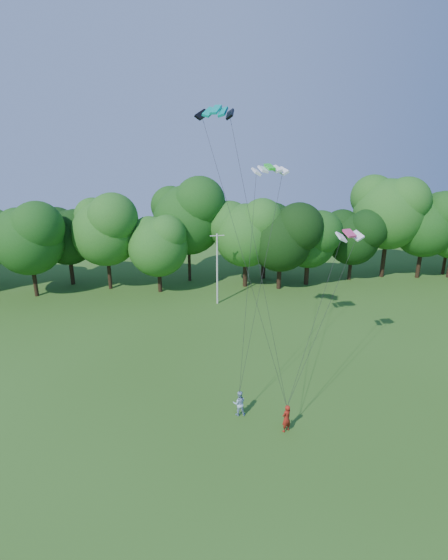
{
  "coord_description": "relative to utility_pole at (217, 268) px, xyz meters",
  "views": [
    {
      "loc": [
        -2.73,
        -14.65,
        18.22
      ],
      "look_at": [
        -0.71,
        13.0,
        8.66
      ],
      "focal_mm": 28.0,
      "sensor_mm": 36.0,
      "label": 1
    }
  ],
  "objects": [
    {
      "name": "kite_green",
      "position": [
        2.85,
        -14.28,
        11.74
      ],
      "size": [
        2.6,
        1.58,
        0.4
      ],
      "rotation": [
        0.0,
        0.0,
        0.21
      ],
      "color": "#20D623",
      "rests_on": "ground"
    },
    {
      "name": "kite_flyer_left",
      "position": [
        3.08,
        -22.0,
        -3.11
      ],
      "size": [
        0.83,
        0.76,
        1.9
      ],
      "primitive_type": "imported",
      "rotation": [
        0.0,
        0.0,
        3.71
      ],
      "color": "maroon",
      "rests_on": "ground"
    },
    {
      "name": "tree_back_center",
      "position": [
        7.69,
        4.25,
        3.41
      ],
      "size": [
        8.22,
        8.22,
        11.96
      ],
      "color": "#321F13",
      "rests_on": "ground"
    },
    {
      "name": "kite_teal",
      "position": [
        -0.88,
        -14.97,
        15.39
      ],
      "size": [
        2.63,
        1.97,
        0.63
      ],
      "rotation": [
        0.0,
        0.0,
        -0.44
      ],
      "color": "#059C8F",
      "rests_on": "ground"
    },
    {
      "name": "utility_pole",
      "position": [
        0.0,
        0.0,
        0.0
      ],
      "size": [
        1.57,
        0.28,
        7.88
      ],
      "rotation": [
        0.0,
        0.0,
        0.13
      ],
      "color": "beige",
      "rests_on": "ground"
    },
    {
      "name": "kite_flyer_right",
      "position": [
        0.29,
        -20.09,
        -3.16
      ],
      "size": [
        0.89,
        0.7,
        1.79
      ],
      "primitive_type": "imported",
      "rotation": [
        0.0,
        0.0,
        3.11
      ],
      "color": "#9CBAD8",
      "rests_on": "ground"
    },
    {
      "name": "ground",
      "position": [
        0.19,
        -30.21,
        -4.06
      ],
      "size": [
        160.0,
        160.0,
        0.0
      ],
      "primitive_type": "plane",
      "color": "#2E5717",
      "rests_on": "ground"
    },
    {
      "name": "kite_pink",
      "position": [
        8.5,
        -15.41,
        7.25
      ],
      "size": [
        2.09,
        1.37,
        0.46
      ],
      "rotation": [
        0.0,
        0.0,
        0.25
      ],
      "color": "#D73B71",
      "rests_on": "ground"
    }
  ]
}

